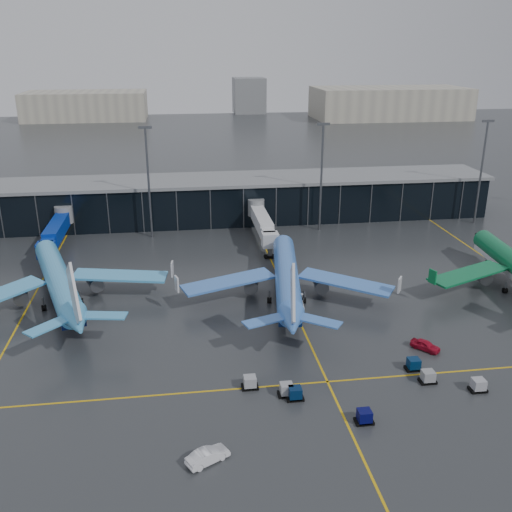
{
  "coord_description": "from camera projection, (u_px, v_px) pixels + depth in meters",
  "views": [
    {
      "loc": [
        -8.53,
        -78.37,
        42.28
      ],
      "look_at": [
        5.0,
        18.0,
        6.0
      ],
      "focal_mm": 40.0,
      "sensor_mm": 36.0,
      "label": 1
    }
  ],
  "objects": [
    {
      "name": "ground",
      "position": [
        240.0,
        334.0,
        88.6
      ],
      "size": [
        600.0,
        600.0,
        0.0
      ],
      "primitive_type": "plane",
      "color": "#282B2D",
      "rests_on": "ground"
    },
    {
      "name": "terminal_pier",
      "position": [
        212.0,
        199.0,
        144.24
      ],
      "size": [
        142.0,
        17.0,
        10.7
      ],
      "color": "black",
      "rests_on": "ground"
    },
    {
      "name": "jet_bridges",
      "position": [
        56.0,
        231.0,
        122.35
      ],
      "size": [
        94.0,
        27.5,
        7.2
      ],
      "color": "#595B60",
      "rests_on": "ground"
    },
    {
      "name": "flood_masts",
      "position": [
        237.0,
        176.0,
        130.83
      ],
      "size": [
        203.0,
        0.5,
        25.5
      ],
      "color": "#595B60",
      "rests_on": "ground"
    },
    {
      "name": "distant_hangars",
      "position": [
        272.0,
        103.0,
        342.64
      ],
      "size": [
        260.0,
        71.0,
        22.0
      ],
      "color": "#B2AD99",
      "rests_on": "ground"
    },
    {
      "name": "taxi_lines",
      "position": [
        290.0,
        301.0,
        99.75
      ],
      "size": [
        220.0,
        120.0,
        0.02
      ],
      "color": "gold",
      "rests_on": "ground"
    },
    {
      "name": "airliner_arkefly",
      "position": [
        56.0,
        266.0,
        96.99
      ],
      "size": [
        50.69,
        54.19,
        13.65
      ],
      "primitive_type": null,
      "rotation": [
        0.0,
        0.0,
        0.31
      ],
      "color": "#42A0DA",
      "rests_on": "ground"
    },
    {
      "name": "airliner_klm_near",
      "position": [
        287.0,
        262.0,
        98.78
      ],
      "size": [
        44.68,
        49.17,
        13.49
      ],
      "primitive_type": null,
      "rotation": [
        0.0,
        0.0,
        -0.15
      ],
      "color": "#3F75D0",
      "rests_on": "ground"
    },
    {
      "name": "baggage_carts",
      "position": [
        360.0,
        387.0,
        73.51
      ],
      "size": [
        31.43,
        11.92,
        1.7
      ],
      "color": "black",
      "rests_on": "ground"
    },
    {
      "name": "mobile_airstair",
      "position": [
        297.0,
        305.0,
        96.64
      ],
      "size": [
        2.54,
        3.42,
        3.45
      ],
      "rotation": [
        0.0,
        0.0,
        -0.11
      ],
      "color": "silver",
      "rests_on": "ground"
    },
    {
      "name": "service_van_red",
      "position": [
        425.0,
        345.0,
        83.71
      ],
      "size": [
        4.18,
        4.45,
        1.49
      ],
      "primitive_type": "imported",
      "rotation": [
        0.0,
        0.0,
        0.71
      ],
      "color": "#A90D24",
      "rests_on": "ground"
    },
    {
      "name": "service_van_white",
      "position": [
        208.0,
        456.0,
        61.15
      ],
      "size": [
        5.07,
        3.82,
        1.6
      ],
      "primitive_type": "imported",
      "rotation": [
        0.0,
        0.0,
        2.07
      ],
      "color": "silver",
      "rests_on": "ground"
    }
  ]
}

